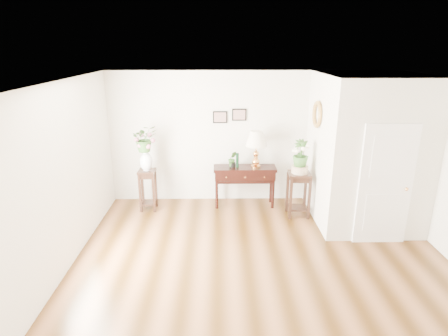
{
  "coord_description": "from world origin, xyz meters",
  "views": [
    {
      "loc": [
        -0.68,
        -5.02,
        3.28
      ],
      "look_at": [
        -0.59,
        1.3,
        1.2
      ],
      "focal_mm": 30.0,
      "sensor_mm": 36.0,
      "label": 1
    }
  ],
  "objects_px": {
    "table_lamp": "(256,151)",
    "plant_stand_a": "(148,190)",
    "console_table": "(244,186)",
    "plant_stand_b": "(298,194)"
  },
  "relations": [
    {
      "from": "console_table",
      "to": "table_lamp",
      "type": "height_order",
      "value": "table_lamp"
    },
    {
      "from": "console_table",
      "to": "plant_stand_b",
      "type": "xyz_separation_m",
      "value": [
        1.04,
        -0.5,
        0.02
      ]
    },
    {
      "from": "table_lamp",
      "to": "plant_stand_a",
      "type": "distance_m",
      "value": 2.38
    },
    {
      "from": "console_table",
      "to": "plant_stand_b",
      "type": "bearing_deg",
      "value": -26.14
    },
    {
      "from": "plant_stand_a",
      "to": "console_table",
      "type": "bearing_deg",
      "value": 5.17
    },
    {
      "from": "console_table",
      "to": "table_lamp",
      "type": "distance_m",
      "value": 0.81
    },
    {
      "from": "table_lamp",
      "to": "plant_stand_a",
      "type": "bearing_deg",
      "value": -175.35
    },
    {
      "from": "table_lamp",
      "to": "plant_stand_b",
      "type": "relative_size",
      "value": 0.86
    },
    {
      "from": "plant_stand_a",
      "to": "plant_stand_b",
      "type": "distance_m",
      "value": 3.07
    },
    {
      "from": "plant_stand_b",
      "to": "console_table",
      "type": "bearing_deg",
      "value": 154.14
    }
  ]
}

